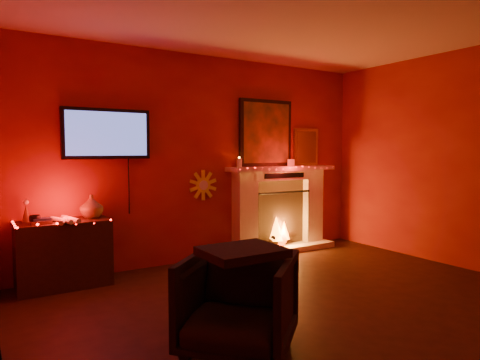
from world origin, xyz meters
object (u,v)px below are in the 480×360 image
(tv, at_px, (107,134))
(armchair, at_px, (239,303))
(sunburst_clock, at_px, (203,185))
(fireplace, at_px, (279,201))
(console_table, at_px, (65,251))

(tv, height_order, armchair, tv)
(sunburst_clock, bearing_deg, fireplace, -4.37)
(tv, distance_m, sunburst_clock, 1.41)
(fireplace, distance_m, sunburst_clock, 1.23)
(sunburst_clock, xyz_separation_m, console_table, (-1.77, -0.22, -0.61))
(sunburst_clock, bearing_deg, console_table, -172.93)
(console_table, bearing_deg, fireplace, 2.49)
(tv, xyz_separation_m, console_table, (-0.53, -0.19, -1.26))
(fireplace, bearing_deg, sunburst_clock, 175.63)
(sunburst_clock, xyz_separation_m, armchair, (-0.97, -2.46, -0.64))
(tv, distance_m, armchair, 2.77)
(fireplace, height_order, tv, fireplace)
(tv, distance_m, console_table, 1.38)
(sunburst_clock, relative_size, console_table, 0.41)
(tv, bearing_deg, console_table, -159.85)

